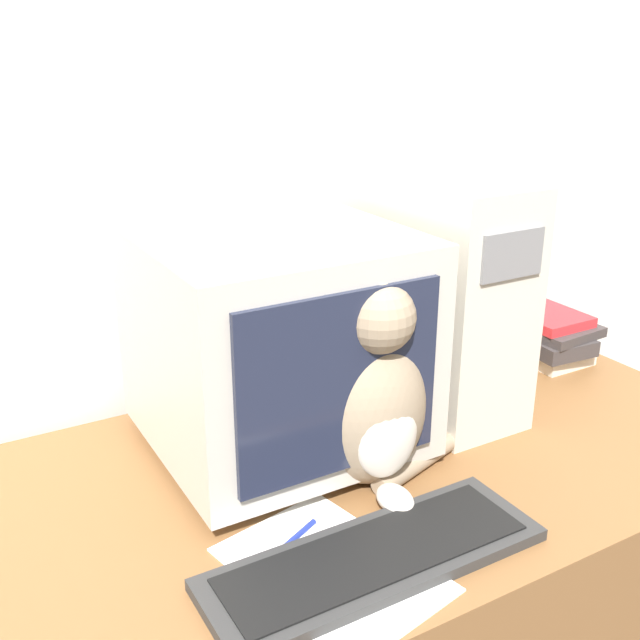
% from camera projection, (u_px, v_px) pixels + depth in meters
% --- Properties ---
extents(wall_back, '(7.00, 0.05, 2.50)m').
position_uv_depth(wall_back, '(208.00, 149.00, 1.43)').
color(wall_back, silver).
rests_on(wall_back, ground_plane).
extents(crt_monitor, '(0.42, 0.43, 0.39)m').
position_uv_depth(crt_monitor, '(276.00, 341.00, 1.27)').
color(crt_monitor, '#BCB7AD').
rests_on(crt_monitor, desk).
extents(computer_tower, '(0.18, 0.42, 0.45)m').
position_uv_depth(computer_tower, '(430.00, 291.00, 1.44)').
color(computer_tower, beige).
rests_on(computer_tower, desk).
extents(keyboard, '(0.49, 0.16, 0.02)m').
position_uv_depth(keyboard, '(375.00, 558.00, 1.03)').
color(keyboard, '#2D2D2D').
rests_on(keyboard, desk).
extents(cat, '(0.29, 0.23, 0.36)m').
position_uv_depth(cat, '(372.00, 399.00, 1.18)').
color(cat, gray).
rests_on(cat, desk).
extents(book_stack, '(0.17, 0.21, 0.11)m').
position_uv_depth(book_stack, '(547.00, 336.00, 1.68)').
color(book_stack, beige).
rests_on(book_stack, desk).
extents(pen, '(0.13, 0.07, 0.01)m').
position_uv_depth(pen, '(286.00, 546.00, 1.07)').
color(pen, navy).
rests_on(pen, desk).
extents(paper_sheet, '(0.26, 0.33, 0.00)m').
position_uv_depth(paper_sheet, '(332.00, 569.00, 1.02)').
color(paper_sheet, white).
rests_on(paper_sheet, desk).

